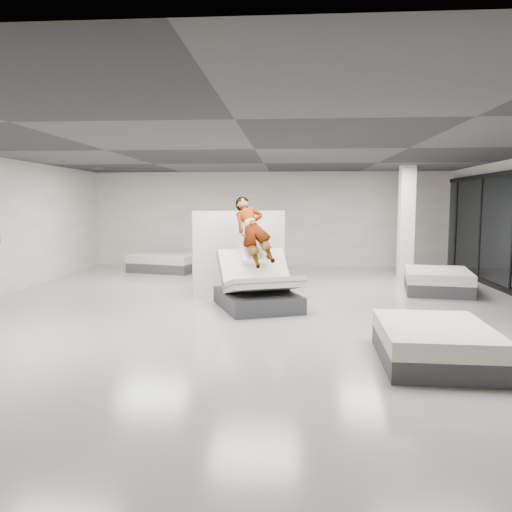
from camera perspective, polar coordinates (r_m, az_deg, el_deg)
name	(u,v)px	position (r m, az deg, el deg)	size (l,w,h in m)	color
room	(255,230)	(10.01, -0.15, 2.97)	(14.00, 14.04, 3.20)	#A29F99
hero_bed	(258,290)	(10.19, 0.18, -3.88)	(2.00, 2.28, 1.27)	#39393E
person	(253,246)	(10.40, -0.36, 1.14)	(0.62, 0.41, 1.69)	slate
remote	(268,257)	(10.15, 1.39, -0.14)	(0.05, 0.14, 0.03)	black
divider_panel	(239,254)	(11.46, -1.91, 0.26)	(2.16, 0.10, 1.97)	silver
flat_bed_right_far	(437,281)	(12.85, 20.01, -2.69)	(1.79, 2.18, 0.54)	#39393E
flat_bed_right_near	(434,344)	(7.20, 19.71, -9.42)	(1.49, 1.94, 0.52)	#39393E
flat_bed_left_far	(166,263)	(16.00, -10.20, -0.74)	(2.33, 1.97, 0.55)	#39393E
column	(406,222)	(14.84, 16.79, 3.70)	(0.40, 0.40, 3.20)	white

